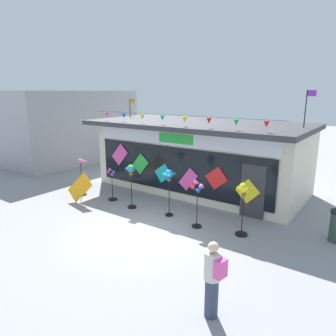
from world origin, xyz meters
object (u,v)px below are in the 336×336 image
at_px(wind_spinner_right, 197,196).
at_px(wind_spinner_far_right, 244,195).
at_px(wind_spinner_center_left, 131,176).
at_px(wind_spinner_center_right, 169,179).
at_px(wind_spinner_far_left, 83,173).
at_px(kite_shop_building, 200,155).
at_px(display_kite_on_ground, 80,188).
at_px(person_near_camera, 213,278).
at_px(wind_spinner_left, 112,184).

bearing_deg(wind_spinner_right, wind_spinner_far_right, 12.69).
xyz_separation_m(wind_spinner_center_left, wind_spinner_center_right, (1.71, 0.18, 0.11)).
height_order(wind_spinner_far_left, wind_spinner_far_right, wind_spinner_far_right).
height_order(kite_shop_building, display_kite_on_ground, kite_shop_building).
distance_m(wind_spinner_far_right, display_kite_on_ground, 6.83).
bearing_deg(wind_spinner_center_right, wind_spinner_right, -12.81).
relative_size(wind_spinner_right, wind_spinner_far_right, 0.94).
distance_m(wind_spinner_center_left, wind_spinner_right, 3.07).
relative_size(person_near_camera, display_kite_on_ground, 1.38).
relative_size(wind_spinner_far_left, display_kite_on_ground, 1.37).
relative_size(wind_spinner_right, person_near_camera, 1.01).
distance_m(wind_spinner_left, wind_spinner_center_left, 1.44).
bearing_deg(person_near_camera, kite_shop_building, -136.10).
xyz_separation_m(wind_spinner_left, display_kite_on_ground, (-0.86, -0.99, -0.06)).
bearing_deg(wind_spinner_far_left, wind_spinner_left, 10.45).
bearing_deg(display_kite_on_ground, wind_spinner_right, 7.49).
distance_m(wind_spinner_far_left, display_kite_on_ground, 1.03).
relative_size(kite_shop_building, person_near_camera, 5.82).
height_order(wind_spinner_far_left, wind_spinner_center_left, wind_spinner_center_left).
bearing_deg(kite_shop_building, person_near_camera, -58.45).
bearing_deg(wind_spinner_center_right, display_kite_on_ground, -165.52).
distance_m(wind_spinner_left, person_near_camera, 7.92).
height_order(kite_shop_building, wind_spinner_center_right, kite_shop_building).
bearing_deg(wind_spinner_center_right, wind_spinner_far_right, 0.59).
distance_m(wind_spinner_far_left, wind_spinner_far_right, 7.36).
height_order(kite_shop_building, wind_spinner_left, kite_shop_building).
relative_size(kite_shop_building, wind_spinner_right, 5.80).
relative_size(wind_spinner_far_left, wind_spinner_left, 1.18).
height_order(wind_spinner_center_right, wind_spinner_right, wind_spinner_center_right).
relative_size(wind_spinner_center_right, display_kite_on_ground, 1.47).
relative_size(wind_spinner_center_left, wind_spinner_center_right, 0.99).
bearing_deg(wind_spinner_left, person_near_camera, -29.79).
distance_m(wind_spinner_center_left, person_near_camera, 6.74).
height_order(wind_spinner_left, display_kite_on_ground, wind_spinner_left).
height_order(wind_spinner_center_left, person_near_camera, wind_spinner_center_left).
xyz_separation_m(wind_spinner_far_left, display_kite_on_ground, (0.63, -0.72, -0.38)).
distance_m(wind_spinner_left, wind_spinner_right, 4.39).
bearing_deg(kite_shop_building, wind_spinner_far_left, -132.83).
xyz_separation_m(wind_spinner_far_right, display_kite_on_ground, (-6.72, -1.02, -0.70)).
height_order(kite_shop_building, wind_spinner_center_left, kite_shop_building).
height_order(wind_spinner_center_right, person_near_camera, wind_spinner_center_right).
relative_size(wind_spinner_left, wind_spinner_right, 0.84).
distance_m(wind_spinner_center_left, wind_spinner_far_right, 4.57).
distance_m(kite_shop_building, wind_spinner_right, 4.57).
relative_size(wind_spinner_center_left, wind_spinner_far_right, 0.99).
xyz_separation_m(wind_spinner_center_right, person_near_camera, (3.87, -3.93, -0.55)).
xyz_separation_m(wind_spinner_far_left, person_near_camera, (8.35, -3.66, -0.15)).
distance_m(wind_spinner_far_left, person_near_camera, 9.12).
bearing_deg(wind_spinner_far_right, display_kite_on_ground, -171.33).
relative_size(kite_shop_building, wind_spinner_center_left, 5.51).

